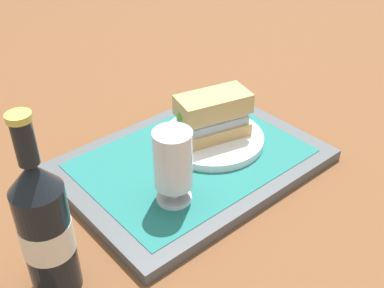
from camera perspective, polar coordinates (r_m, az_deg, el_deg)
ground_plane at (r=0.85m, az=-0.00°, el=-2.78°), size 3.00×3.00×0.00m
tray at (r=0.85m, az=-0.00°, el=-2.24°), size 0.44×0.32×0.02m
placemat at (r=0.84m, az=-0.00°, el=-1.66°), size 0.38×0.27×0.00m
plate at (r=0.88m, az=2.46°, el=0.67°), size 0.19×0.19×0.01m
sandwich at (r=0.85m, az=2.34°, el=3.43°), size 0.14×0.09×0.08m
beer_glass at (r=0.71m, az=-2.29°, el=-2.51°), size 0.06×0.06×0.12m
beer_bottle at (r=0.61m, az=-17.25°, el=-9.63°), size 0.07×0.07×0.27m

